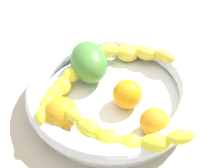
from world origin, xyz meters
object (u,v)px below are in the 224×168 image
at_px(mango_green, 89,62).
at_px(banana_draped_left, 65,84).
at_px(fruit_bowl, 112,91).
at_px(orange_mid_left, 127,94).
at_px(banana_arching_top, 121,136).
at_px(orange_mid_right, 61,114).
at_px(orange_front, 155,123).
at_px(banana_draped_right, 127,53).

bearing_deg(mango_green, banana_draped_left, -159.00).
height_order(fruit_bowl, orange_mid_left, orange_mid_left).
bearing_deg(mango_green, fruit_bowl, -82.30).
distance_m(orange_mid_left, mango_green, 0.12).
bearing_deg(banana_arching_top, orange_mid_right, 123.62).
relative_size(fruit_bowl, orange_front, 6.39).
distance_m(fruit_bowl, banana_draped_left, 0.10).
relative_size(fruit_bowl, banana_draped_left, 1.74).
relative_size(orange_mid_right, mango_green, 0.56).
height_order(banana_arching_top, orange_mid_right, orange_mid_right).
relative_size(banana_draped_right, banana_arching_top, 0.97).
bearing_deg(banana_draped_right, banana_arching_top, -125.70).
distance_m(banana_draped_right, mango_green, 0.09).
bearing_deg(banana_arching_top, mango_green, 77.61).
distance_m(banana_arching_top, orange_front, 0.07).
distance_m(banana_draped_right, banana_arching_top, 0.24).
distance_m(banana_draped_right, orange_mid_right, 0.22).
bearing_deg(mango_green, banana_draped_right, -4.00).
bearing_deg(banana_draped_left, orange_mid_right, -118.97).
height_order(banana_draped_left, orange_mid_right, orange_mid_right).
bearing_deg(orange_mid_right, orange_front, -36.70).
height_order(orange_front, orange_mid_right, orange_mid_right).
relative_size(banana_draped_right, orange_mid_right, 2.87).
distance_m(orange_mid_left, orange_mid_right, 0.13).
relative_size(banana_draped_right, orange_front, 3.31).
distance_m(banana_draped_left, banana_draped_right, 0.16).
relative_size(orange_mid_left, mango_green, 0.52).
distance_m(orange_mid_right, mango_green, 0.15).
xyz_separation_m(banana_arching_top, orange_front, (0.07, -0.00, -0.01)).
bearing_deg(orange_mid_left, banana_draped_left, 135.08).
height_order(banana_draped_left, orange_front, orange_front).
height_order(fruit_bowl, orange_mid_right, orange_mid_right).
distance_m(orange_front, orange_mid_right, 0.17).
xyz_separation_m(fruit_bowl, orange_mid_left, (0.01, -0.04, 0.02)).
distance_m(orange_front, orange_mid_left, 0.08).
relative_size(banana_draped_right, orange_mid_left, 3.08).
xyz_separation_m(banana_draped_right, orange_mid_left, (-0.07, -0.11, 0.00)).
bearing_deg(banana_draped_right, banana_draped_left, -173.01).
relative_size(orange_mid_left, orange_mid_right, 0.93).
distance_m(banana_draped_left, banana_arching_top, 0.17).
distance_m(banana_arching_top, mango_green, 0.20).
distance_m(banana_draped_right, orange_mid_left, 0.13).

